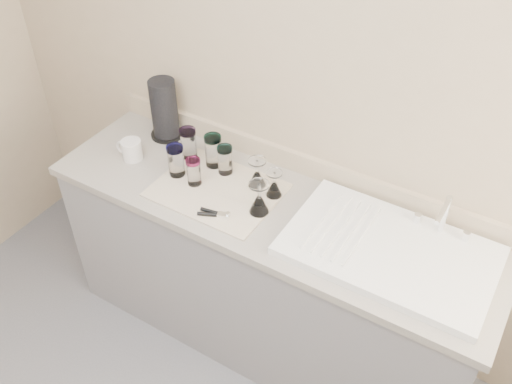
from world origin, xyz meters
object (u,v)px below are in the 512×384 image
Objects in this scene: sink_unit at (390,250)px; tumbler_magenta at (176,160)px; tumbler_teal at (189,143)px; tumbler_blue at (194,171)px; goblet_front_right at (259,202)px; can_opener at (214,214)px; goblet_back_right at (274,187)px; paper_towel_roll at (164,110)px; white_mug at (131,150)px; tumbler_cyan at (213,151)px; tumbler_purple at (225,160)px; goblet_back_left at (257,177)px.

tumbler_magenta is (-1.02, -0.04, 0.07)m from sink_unit.
tumbler_blue is (0.14, -0.15, -0.01)m from tumbler_teal.
goblet_front_right is (0.35, -0.01, -0.02)m from tumbler_blue.
can_opener is (0.31, -0.14, -0.07)m from tumbler_magenta.
goblet_front_right is (-0.00, -0.13, 0.01)m from goblet_back_right.
sink_unit is 2.66× the size of paper_towel_roll.
tumbler_teal is 0.28m from white_mug.
sink_unit is 0.57m from goblet_back_right.
can_opener is (0.20, -0.29, -0.07)m from tumbler_cyan.
tumbler_magenta reaches higher than can_opener.
tumbler_blue is at bearing -0.89° from white_mug.
tumbler_blue is at bearing -6.74° from tumbler_magenta.
goblet_back_right is (0.35, 0.12, -0.02)m from tumbler_blue.
goblet_front_right is at bearing -1.42° from white_mug.
tumbler_teal is at bearing 177.76° from tumbler_purple.
tumbler_blue is 0.86× the size of goblet_front_right.
white_mug is at bearing -177.98° from sink_unit.
tumbler_teal reaches higher than tumbler_blue.
goblet_front_right reaches higher than goblet_back_right.
tumbler_cyan is 0.18m from tumbler_magenta.
paper_towel_roll reaches higher than tumbler_magenta.
goblet_back_left is at bearing 11.23° from white_mug.
tumbler_magenta is at bearing -177.85° from sink_unit.
goblet_back_right is at bearing -5.28° from tumbler_purple.
paper_towel_roll reaches higher than goblet_back_left.
tumbler_teal is at bearing 140.16° from can_opener.
goblet_back_left is 1.07× the size of can_opener.
paper_towel_roll is at bearing 155.61° from tumbler_teal.
tumbler_cyan is at bearing 172.87° from goblet_back_right.
goblet_back_right is at bearing -7.13° from tumbler_cyan.
paper_towel_roll is at bearing 145.01° from tumbler_blue.
sink_unit is 0.67m from goblet_back_left.
sink_unit reaches higher than goblet_back_left.
tumbler_magenta is 0.34m from paper_towel_roll.
paper_towel_roll is (-0.21, 0.10, 0.06)m from tumbler_teal.
tumbler_blue is at bearing -34.99° from paper_towel_roll.
tumbler_teal reaches higher than goblet_front_right.
tumbler_blue is 0.28m from goblet_back_left.
tumbler_teal is 1.17× the size of tumbler_blue.
tumbler_purple is at bearing 176.59° from goblet_back_left.
goblet_front_right reaches higher than white_mug.
paper_towel_roll is (-0.55, 0.38, 0.13)m from can_opener.
goblet_back_right is 0.72m from paper_towel_roll.
goblet_back_left is (0.36, 0.12, -0.03)m from tumbler_magenta.
tumbler_blue is (-0.92, -0.05, 0.06)m from sink_unit.
goblet_back_left is 0.10m from goblet_back_right.
white_mug is (-0.63, -0.12, -0.01)m from goblet_back_left.
tumbler_magenta is 0.35m from can_opener.
tumbler_purple is at bearing -2.24° from tumbler_teal.
white_mug is (-0.72, 0.02, -0.01)m from goblet_front_right.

